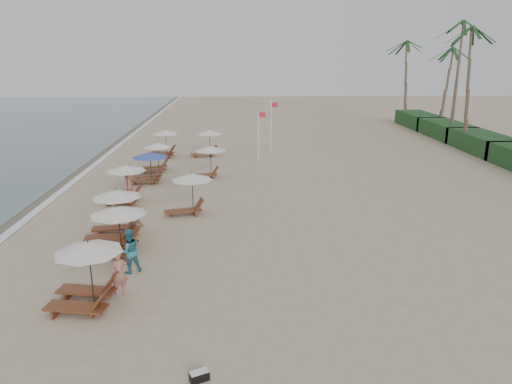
{
  "coord_description": "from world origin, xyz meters",
  "views": [
    {
      "loc": [
        -0.08,
        -18.42,
        8.39
      ],
      "look_at": [
        1.0,
        5.64,
        1.3
      ],
      "focal_mm": 32.9,
      "sensor_mm": 36.0,
      "label": 1
    }
  ],
  "objects_px": {
    "inland_station_0": "(188,190)",
    "inland_station_2": "(207,141)",
    "lounger_station_5": "(155,157)",
    "lounger_station_2": "(113,215)",
    "lounger_station_0": "(84,276)",
    "beachgoer_near": "(119,273)",
    "flag_pole_near": "(259,133)",
    "beachgoer_mid_b": "(137,220)",
    "beachgoer_far_b": "(127,177)",
    "lounger_station_1": "(114,229)",
    "beachgoer_mid_a": "(129,251)",
    "duffel_bag": "(199,376)",
    "lounger_station_3": "(124,183)",
    "inland_station_1": "(208,157)",
    "lounger_station_6": "(163,144)",
    "lounger_station_4": "(147,167)"
  },
  "relations": [
    {
      "from": "lounger_station_4",
      "to": "inland_station_2",
      "type": "xyz_separation_m",
      "value": [
        3.55,
        8.29,
        0.23
      ]
    },
    {
      "from": "beachgoer_mid_a",
      "to": "lounger_station_3",
      "type": "bearing_deg",
      "value": -106.61
    },
    {
      "from": "inland_station_1",
      "to": "beachgoer_mid_b",
      "type": "xyz_separation_m",
      "value": [
        -2.82,
        -10.99,
        -0.69
      ]
    },
    {
      "from": "lounger_station_0",
      "to": "inland_station_2",
      "type": "bearing_deg",
      "value": 83.53
    },
    {
      "from": "lounger_station_2",
      "to": "beachgoer_mid_b",
      "type": "xyz_separation_m",
      "value": [
        1.06,
        0.28,
        -0.36
      ]
    },
    {
      "from": "lounger_station_0",
      "to": "beachgoer_far_b",
      "type": "relative_size",
      "value": 1.48
    },
    {
      "from": "lounger_station_1",
      "to": "beachgoer_mid_a",
      "type": "xyz_separation_m",
      "value": [
        1.07,
        -2.06,
        -0.16
      ]
    },
    {
      "from": "lounger_station_0",
      "to": "inland_station_0",
      "type": "distance_m",
      "value": 10.0
    },
    {
      "from": "beachgoer_near",
      "to": "beachgoer_far_b",
      "type": "distance_m",
      "value": 13.83
    },
    {
      "from": "lounger_station_0",
      "to": "inland_station_2",
      "type": "distance_m",
      "value": 24.88
    },
    {
      "from": "inland_station_0",
      "to": "flag_pole_near",
      "type": "relative_size",
      "value": 0.65
    },
    {
      "from": "lounger_station_5",
      "to": "lounger_station_2",
      "type": "bearing_deg",
      "value": -89.46
    },
    {
      "from": "inland_station_0",
      "to": "beachgoer_mid_a",
      "type": "distance_m",
      "value": 7.29
    },
    {
      "from": "lounger_station_0",
      "to": "inland_station_1",
      "type": "bearing_deg",
      "value": 79.33
    },
    {
      "from": "inland_station_0",
      "to": "inland_station_2",
      "type": "xyz_separation_m",
      "value": [
        0.14,
        15.08,
        -0.06
      ]
    },
    {
      "from": "inland_station_1",
      "to": "lounger_station_4",
      "type": "bearing_deg",
      "value": -164.13
    },
    {
      "from": "beachgoer_near",
      "to": "inland_station_2",
      "type": "bearing_deg",
      "value": 62.29
    },
    {
      "from": "lounger_station_2",
      "to": "lounger_station_4",
      "type": "height_order",
      "value": "lounger_station_2"
    },
    {
      "from": "lounger_station_6",
      "to": "inland_station_1",
      "type": "xyz_separation_m",
      "value": [
        4.18,
        -7.13,
        0.36
      ]
    },
    {
      "from": "inland_station_1",
      "to": "inland_station_2",
      "type": "bearing_deg",
      "value": 94.08
    },
    {
      "from": "lounger_station_2",
      "to": "beachgoer_far_b",
      "type": "relative_size",
      "value": 1.47
    },
    {
      "from": "inland_station_1",
      "to": "beachgoer_mid_a",
      "type": "relative_size",
      "value": 1.42
    },
    {
      "from": "lounger_station_2",
      "to": "inland_station_1",
      "type": "relative_size",
      "value": 1.05
    },
    {
      "from": "beachgoer_mid_b",
      "to": "duffel_bag",
      "type": "xyz_separation_m",
      "value": [
        3.7,
        -10.7,
        -0.61
      ]
    },
    {
      "from": "lounger_station_5",
      "to": "beachgoer_mid_a",
      "type": "relative_size",
      "value": 1.33
    },
    {
      "from": "lounger_station_0",
      "to": "inland_station_0",
      "type": "bearing_deg",
      "value": 74.58
    },
    {
      "from": "lounger_station_0",
      "to": "lounger_station_3",
      "type": "bearing_deg",
      "value": 96.24
    },
    {
      "from": "lounger_station_4",
      "to": "flag_pole_near",
      "type": "xyz_separation_m",
      "value": [
        7.88,
        6.03,
        1.26
      ]
    },
    {
      "from": "inland_station_1",
      "to": "flag_pole_near",
      "type": "xyz_separation_m",
      "value": [
        3.82,
        4.88,
        0.89
      ]
    },
    {
      "from": "lounger_station_3",
      "to": "beachgoer_near",
      "type": "xyz_separation_m",
      "value": [
        2.29,
        -11.08,
        -0.36
      ]
    },
    {
      "from": "lounger_station_3",
      "to": "lounger_station_6",
      "type": "relative_size",
      "value": 0.99
    },
    {
      "from": "beachgoer_mid_a",
      "to": "beachgoer_far_b",
      "type": "xyz_separation_m",
      "value": [
        -2.62,
        11.81,
        0.01
      ]
    },
    {
      "from": "beachgoer_far_b",
      "to": "lounger_station_0",
      "type": "bearing_deg",
      "value": -162.26
    },
    {
      "from": "lounger_station_0",
      "to": "lounger_station_1",
      "type": "relative_size",
      "value": 0.98
    },
    {
      "from": "lounger_station_0",
      "to": "beachgoer_near",
      "type": "relative_size",
      "value": 1.67
    },
    {
      "from": "lounger_station_2",
      "to": "lounger_station_1",
      "type": "bearing_deg",
      "value": -74.55
    },
    {
      "from": "flag_pole_near",
      "to": "lounger_station_0",
      "type": "bearing_deg",
      "value": -107.62
    },
    {
      "from": "lounger_station_2",
      "to": "lounger_station_6",
      "type": "bearing_deg",
      "value": 90.95
    },
    {
      "from": "inland_station_1",
      "to": "beachgoer_far_b",
      "type": "bearing_deg",
      "value": -147.06
    },
    {
      "from": "lounger_station_6",
      "to": "beachgoer_mid_a",
      "type": "distance_m",
      "value": 22.22
    },
    {
      "from": "lounger_station_0",
      "to": "lounger_station_2",
      "type": "distance_m",
      "value": 6.34
    },
    {
      "from": "inland_station_2",
      "to": "beachgoer_mid_a",
      "type": "relative_size",
      "value": 1.56
    },
    {
      "from": "inland_station_2",
      "to": "lounger_station_6",
      "type": "bearing_deg",
      "value": -179.81
    },
    {
      "from": "lounger_station_3",
      "to": "lounger_station_5",
      "type": "height_order",
      "value": "lounger_station_3"
    },
    {
      "from": "inland_station_1",
      "to": "inland_station_2",
      "type": "height_order",
      "value": "same"
    },
    {
      "from": "lounger_station_1",
      "to": "lounger_station_2",
      "type": "distance_m",
      "value": 1.75
    },
    {
      "from": "lounger_station_0",
      "to": "lounger_station_2",
      "type": "height_order",
      "value": "lounger_station_2"
    },
    {
      "from": "inland_station_2",
      "to": "lounger_station_2",
      "type": "bearing_deg",
      "value": -100.37
    },
    {
      "from": "lounger_station_3",
      "to": "inland_station_2",
      "type": "relative_size",
      "value": 0.9
    },
    {
      "from": "beachgoer_mid_a",
      "to": "beachgoer_far_b",
      "type": "bearing_deg",
      "value": -107.82
    }
  ]
}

